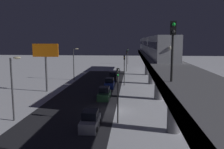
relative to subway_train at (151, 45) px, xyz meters
name	(u,v)px	position (x,y,z in m)	size (l,w,h in m)	color
ground_plane	(111,111)	(7.11, 24.63, -8.51)	(240.00, 240.00, 0.00)	white
avenue_asphalt	(76,110)	(12.06, 24.63, -8.50)	(11.00, 84.30, 0.01)	#28282D
elevated_railway	(165,69)	(0.09, 24.63, -2.73)	(5.00, 84.30, 6.73)	slate
subway_train	(151,45)	(0.00, 0.00, 0.00)	(2.94, 55.47, 3.40)	#B7BABF
rail_signal	(173,41)	(1.77, 39.89, 0.95)	(0.36, 0.41, 4.00)	black
sedan_silver	(90,121)	(8.86, 31.28, -7.72)	(1.91, 4.26, 1.97)	#B2B2B7
sedan_blue	(110,84)	(8.86, 8.51, -7.71)	(1.80, 4.25, 1.97)	navy
sedan_green_2	(104,94)	(8.86, 17.94, -7.71)	(1.80, 4.69, 1.97)	#2D6038
sedan_black	(113,77)	(8.86, -0.95, -7.71)	(1.80, 4.36, 1.97)	black
traffic_light_near	(118,88)	(5.96, 29.53, -4.31)	(0.32, 0.44, 6.40)	#2D2D2D
traffic_light_mid	(124,66)	(5.96, 6.00, -4.31)	(0.32, 0.44, 6.40)	#2D2D2D
traffic_light_far	(127,58)	(5.96, -17.52, -4.31)	(0.32, 0.44, 6.40)	#2D2D2D
traffic_light_distant	(128,54)	(5.96, -41.05, -4.31)	(0.32, 0.44, 6.40)	#2D2D2D
commercial_billboard	(46,55)	(20.23, 13.19, -1.68)	(4.80, 0.36, 8.90)	#4C4C51
street_lamp_near	(14,81)	(18.13, 29.63, -3.69)	(1.35, 0.44, 7.65)	#38383D
street_lamp_far	(75,60)	(18.13, -0.37, -3.69)	(1.35, 0.44, 7.65)	#38383D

